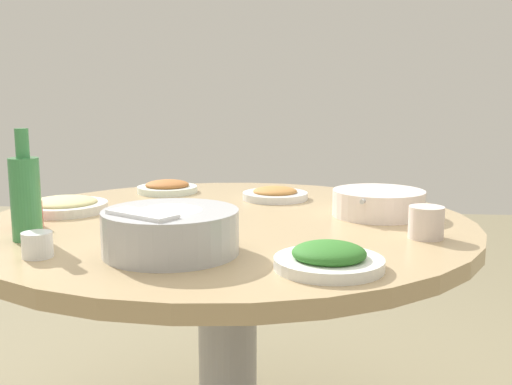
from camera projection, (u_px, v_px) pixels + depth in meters
The scene contains 11 objects.
round_dining_table at pixel (227, 272), 1.59m from camera, with size 1.28×1.28×0.77m.
rice_bowl at pixel (171, 231), 1.22m from camera, with size 0.28×0.28×0.10m.
soup_bowl at pixel (378, 204), 1.60m from camera, with size 0.25×0.25×0.07m.
dish_noodles at pixel (64, 205), 1.66m from camera, with size 0.24×0.24×0.04m.
dish_greens at pixel (329, 259), 1.12m from camera, with size 0.21×0.21×0.05m.
dish_tofu_braise at pixel (275, 194), 1.86m from camera, with size 0.20×0.20×0.04m.
dish_stirfry at pixel (167, 187), 1.98m from camera, with size 0.20×0.20×0.04m.
green_bottle at pixel (25, 196), 1.33m from camera, with size 0.07×0.07×0.25m.
tea_cup_near at pixel (37, 245), 1.20m from camera, with size 0.06×0.06×0.05m, color white.
tea_cup_far at pixel (30, 214), 1.47m from camera, with size 0.06×0.06×0.06m, color #C75045.
tea_cup_side at pixel (426, 222), 1.35m from camera, with size 0.08×0.08×0.07m, color silver.
Camera 1 is at (-1.52, -0.21, 1.10)m, focal length 41.94 mm.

